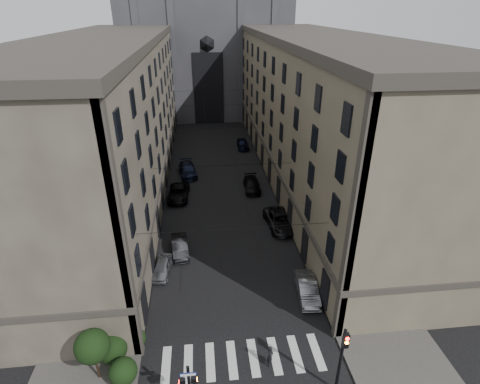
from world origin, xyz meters
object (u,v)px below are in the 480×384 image
object	(u,v)px
traffic_light_right	(342,354)
pedestrian	(270,356)
car_right_midfar	(252,185)
car_left_near	(162,268)
car_left_midfar	(178,193)
gothic_tower	(205,28)
car_right_midnear	(280,221)
car_left_midnear	(180,247)
car_right_far	(243,144)
car_right_near	(307,289)
car_left_far	(188,170)

from	to	relation	value
traffic_light_right	pedestrian	distance (m)	5.12
car_right_midfar	traffic_light_right	bearing A→B (deg)	-85.79
car_left_near	car_left_midfar	world-z (taller)	car_left_midfar
gothic_tower	car_right_midnear	world-z (taller)	gothic_tower
traffic_light_right	car_left_midnear	distance (m)	19.30
car_left_midfar	car_right_far	bearing A→B (deg)	63.56
traffic_light_right	pedestrian	size ratio (longest dim) A/B	3.09
gothic_tower	car_right_midfar	bearing A→B (deg)	-84.34
car_right_midnear	car_right_midfar	size ratio (longest dim) A/B	1.16
traffic_light_right	car_right_midnear	size ratio (longest dim) A/B	0.90
car_right_near	car_right_midnear	bearing A→B (deg)	95.20
car_left_near	car_right_near	bearing A→B (deg)	-11.76
car_left_far	car_right_midnear	distance (m)	18.59
car_right_midnear	pedestrian	world-z (taller)	pedestrian
car_right_midnear	pedestrian	distance (m)	17.98
car_left_midnear	car_left_far	xyz separation A→B (m)	(0.50, 19.19, 0.09)
car_left_near	car_right_near	size ratio (longest dim) A/B	0.84
car_left_midfar	pedestrian	size ratio (longest dim) A/B	3.25
car_left_near	car_left_midfar	size ratio (longest dim) A/B	0.69
car_left_midnear	car_right_far	world-z (taller)	car_right_far
car_left_near	car_left_midnear	size ratio (longest dim) A/B	0.86
gothic_tower	pedestrian	world-z (taller)	gothic_tower
gothic_tower	pedestrian	size ratio (longest dim) A/B	34.44
car_left_near	car_left_midnear	world-z (taller)	car_left_midnear
car_left_far	pedestrian	distance (m)	33.49
car_right_near	car_right_midfar	bearing A→B (deg)	99.94
gothic_tower	car_right_midnear	bearing A→B (deg)	-83.49
car_right_near	pedestrian	bearing A→B (deg)	-119.17
car_left_far	car_right_far	distance (m)	14.01
car_left_far	car_left_near	bearing A→B (deg)	-102.80
pedestrian	car_left_far	bearing A→B (deg)	31.86
pedestrian	car_left_midnear	bearing A→B (deg)	46.78
car_right_far	traffic_light_right	bearing A→B (deg)	-88.37
traffic_light_right	car_left_near	size ratio (longest dim) A/B	1.38
car_left_near	car_left_midnear	distance (m)	3.42
car_left_midfar	traffic_light_right	bearing A→B (deg)	-65.31
car_right_near	car_right_far	bearing A→B (deg)	96.69
gothic_tower	traffic_light_right	bearing A→B (deg)	-85.62
pedestrian	car_left_midfar	bearing A→B (deg)	36.91
car_right_far	pedestrian	size ratio (longest dim) A/B	2.74
car_left_midnear	car_right_midfar	distance (m)	16.08
traffic_light_right	car_right_midnear	distance (m)	19.98
car_right_midfar	car_left_midnear	bearing A→B (deg)	-122.40
car_left_near	car_right_midfar	bearing A→B (deg)	64.90
gothic_tower	car_right_near	xyz separation A→B (m)	(6.10, -64.31, -17.06)
pedestrian	car_right_near	bearing A→B (deg)	-12.62
car_left_midnear	car_left_far	size ratio (longest dim) A/B	0.79
car_left_near	car_left_midfar	bearing A→B (deg)	94.01
pedestrian	gothic_tower	bearing A→B (deg)	23.02
car_left_midfar	car_right_far	xyz separation A→B (m)	(10.28, 17.85, 0.03)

